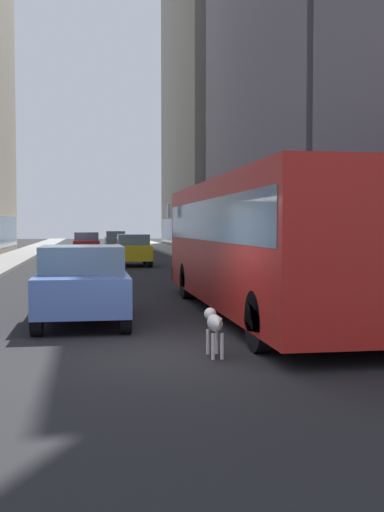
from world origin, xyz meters
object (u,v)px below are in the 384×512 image
(transit_bus, at_px, (260,238))
(dalmatian_dog, at_px, (214,323))
(car_grey_wagon, at_px, (115,240))
(car_yellow_taxi, at_px, (133,250))
(car_red_coupe, at_px, (87,244))
(car_blue_hatchback, at_px, (82,283))

(transit_bus, xyz_separation_m, dalmatian_dog, (-1.92, -4.31, -1.26))
(car_grey_wagon, bearing_deg, car_yellow_taxi, -90.00)
(transit_bus, xyz_separation_m, car_red_coupe, (-4.00, 30.62, -0.96))
(car_red_coupe, xyz_separation_m, car_yellow_taxi, (2.40, -11.84, -0.00))
(car_grey_wagon, height_order, car_yellow_taxi, same)
(car_red_coupe, height_order, car_yellow_taxi, same)
(dalmatian_dog, bearing_deg, car_red_coupe, 93.40)
(car_red_coupe, xyz_separation_m, car_blue_hatchback, (-0.00, -30.82, 0.00))
(car_grey_wagon, bearing_deg, car_blue_hatchback, -93.35)
(car_red_coupe, height_order, car_grey_wagon, same)
(car_red_coupe, bearing_deg, car_blue_hatchback, -90.00)
(car_blue_hatchback, height_order, dalmatian_dog, car_blue_hatchback)
(car_yellow_taxi, bearing_deg, transit_bus, -85.13)
(car_red_coupe, distance_m, car_blue_hatchback, 30.82)
(car_grey_wagon, height_order, car_blue_hatchback, same)
(car_red_coupe, height_order, car_blue_hatchback, same)
(transit_bus, height_order, car_grey_wagon, transit_bus)
(transit_bus, height_order, car_blue_hatchback, transit_bus)
(car_red_coupe, relative_size, car_grey_wagon, 0.91)
(car_blue_hatchback, bearing_deg, transit_bus, 2.87)
(transit_bus, xyz_separation_m, car_grey_wagon, (-1.60, 40.81, -0.95))
(transit_bus, relative_size, dalmatian_dog, 11.98)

